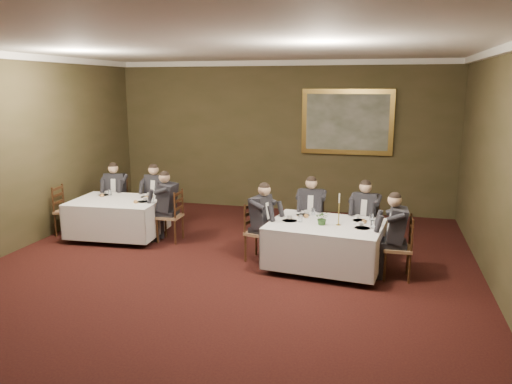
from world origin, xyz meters
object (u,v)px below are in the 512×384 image
at_px(table_second, 118,215).
at_px(chair_sec_endleft, 68,221).
at_px(chair_sec_backright, 158,214).
at_px(painting, 347,122).
at_px(diner_main_endright, 397,246).
at_px(table_main, 325,242).
at_px(diner_sec_endright, 170,215).
at_px(diner_sec_backleft, 116,201).
at_px(chair_main_backleft, 311,233).
at_px(chair_main_backright, 364,239).
at_px(chair_sec_backleft, 117,212).
at_px(candlestick, 339,213).
at_px(centerpiece, 323,217).
at_px(chair_main_endright, 397,260).
at_px(diner_main_endleft, 260,231).
at_px(diner_main_backleft, 311,221).
at_px(diner_sec_backright, 157,203).
at_px(chair_sec_endright, 171,226).
at_px(chair_main_endleft, 259,244).

height_order(table_second, chair_sec_endleft, chair_sec_endleft).
height_order(chair_sec_backright, painting, painting).
bearing_deg(diner_main_endright, table_main, 81.59).
relative_size(diner_main_endright, painting, 0.65).
xyz_separation_m(chair_sec_backright, diner_sec_endright, (0.66, -0.84, 0.23)).
bearing_deg(diner_sec_backleft, chair_sec_backright, 172.05).
xyz_separation_m(table_main, chair_main_backleft, (-0.38, 0.98, -0.17)).
relative_size(chair_main_backleft, painting, 0.49).
bearing_deg(chair_main_backright, chair_sec_backleft, 3.42).
bearing_deg(chair_sec_endleft, table_main, 77.52).
relative_size(table_second, candlestick, 3.37).
relative_size(table_main, chair_main_backleft, 1.95).
bearing_deg(centerpiece, diner_main_endright, -1.72).
relative_size(chair_main_backleft, chair_main_endright, 1.00).
bearing_deg(diner_sec_endright, diner_main_endleft, -108.40).
height_order(diner_main_backleft, chair_sec_backright, diner_main_backleft).
relative_size(table_main, centerpiece, 8.00).
height_order(chair_main_endright, diner_sec_backleft, diner_sec_backleft).
relative_size(chair_main_backleft, chair_sec_endleft, 1.00).
relative_size(table_main, candlestick, 3.67).
xyz_separation_m(diner_sec_endright, chair_sec_endleft, (-2.15, -0.13, -0.23)).
height_order(diner_main_endleft, diner_sec_backleft, same).
distance_m(chair_main_backleft, centerpiece, 1.27).
bearing_deg(chair_main_backleft, chair_sec_endleft, 3.43).
relative_size(chair_main_backleft, diner_sec_backleft, 0.74).
distance_m(diner_main_endleft, diner_main_endright, 2.26).
relative_size(chair_main_endright, candlestick, 1.88).
bearing_deg(diner_sec_backright, chair_main_endright, 164.31).
relative_size(table_main, chair_sec_endright, 1.95).
height_order(chair_main_backright, chair_sec_backleft, same).
height_order(table_second, chair_sec_backright, chair_sec_backright).
bearing_deg(diner_main_endright, centerpiece, 86.47).
relative_size(diner_main_endleft, diner_main_endright, 1.00).
height_order(chair_main_endleft, chair_sec_backleft, same).
xyz_separation_m(chair_main_backleft, diner_main_backleft, (0.00, -0.01, 0.23)).
relative_size(diner_main_endright, chair_sec_backleft, 1.35).
bearing_deg(chair_sec_backright, centerpiece, 159.08).
relative_size(table_main, painting, 0.95).
distance_m(diner_main_endleft, candlestick, 1.42).
xyz_separation_m(chair_main_backright, diner_sec_backright, (-4.32, 0.70, 0.23)).
xyz_separation_m(table_second, chair_main_endright, (5.27, -0.81, -0.17)).
bearing_deg(chair_sec_endleft, chair_main_backright, 86.73).
height_order(chair_main_endright, diner_main_endright, diner_main_endright).
distance_m(diner_main_backleft, chair_main_endleft, 1.15).
distance_m(chair_main_backleft, chair_sec_endleft, 4.85).
relative_size(chair_main_endleft, diner_sec_backright, 0.74).
distance_m(table_second, chair_sec_endright, 1.10).
relative_size(diner_main_endright, diner_sec_backleft, 1.00).
distance_m(table_main, chair_main_endleft, 1.16).
xyz_separation_m(diner_main_backleft, chair_sec_endright, (-2.67, -0.22, -0.23)).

